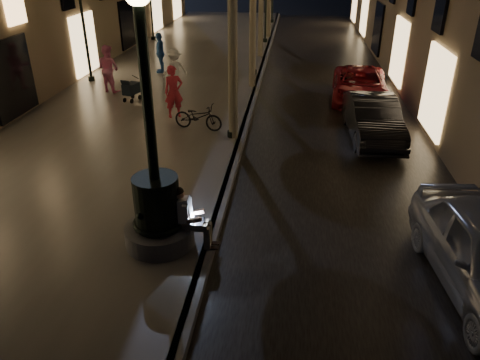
# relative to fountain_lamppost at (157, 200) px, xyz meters

# --- Properties ---
(ground) EXTENTS (120.00, 120.00, 0.00)m
(ground) POSITION_rel_fountain_lamppost_xyz_m (1.00, 13.00, -1.21)
(ground) COLOR black
(ground) RESTS_ON ground
(cobble_lane) EXTENTS (6.00, 45.00, 0.02)m
(cobble_lane) POSITION_rel_fountain_lamppost_xyz_m (4.00, 13.00, -1.20)
(cobble_lane) COLOR black
(cobble_lane) RESTS_ON ground
(promenade) EXTENTS (8.00, 45.00, 0.20)m
(promenade) POSITION_rel_fountain_lamppost_xyz_m (-3.00, 13.00, -1.11)
(promenade) COLOR #615D56
(promenade) RESTS_ON ground
(curb_strip) EXTENTS (0.25, 45.00, 0.20)m
(curb_strip) POSITION_rel_fountain_lamppost_xyz_m (1.00, 13.00, -1.11)
(curb_strip) COLOR #59595B
(curb_strip) RESTS_ON ground
(fountain_lamppost) EXTENTS (1.40, 1.40, 5.21)m
(fountain_lamppost) POSITION_rel_fountain_lamppost_xyz_m (0.00, 0.00, 0.00)
(fountain_lamppost) COLOR #59595B
(fountain_lamppost) RESTS_ON promenade
(seated_man_laptop) EXTENTS (0.95, 0.32, 1.32)m
(seated_man_laptop) POSITION_rel_fountain_lamppost_xyz_m (0.61, 0.00, -0.31)
(seated_man_laptop) COLOR gray
(seated_man_laptop) RESTS_ON promenade
(lamp_curb_a) EXTENTS (0.36, 0.36, 4.81)m
(lamp_curb_a) POSITION_rel_fountain_lamppost_xyz_m (0.70, 6.00, 2.02)
(lamp_curb_a) COLOR black
(lamp_curb_a) RESTS_ON promenade
(lamp_curb_b) EXTENTS (0.36, 0.36, 4.81)m
(lamp_curb_b) POSITION_rel_fountain_lamppost_xyz_m (0.70, 14.00, 2.02)
(lamp_curb_b) COLOR black
(lamp_curb_b) RESTS_ON promenade
(lamp_left_b) EXTENTS (0.36, 0.36, 4.81)m
(lamp_left_b) POSITION_rel_fountain_lamppost_xyz_m (-6.40, 12.00, 2.02)
(lamp_left_b) COLOR black
(lamp_left_b) RESTS_ON promenade
(stroller) EXTENTS (0.58, 0.97, 0.98)m
(stroller) POSITION_rel_fountain_lamppost_xyz_m (-3.64, 9.29, -0.52)
(stroller) COLOR black
(stroller) RESTS_ON promenade
(car_second) EXTENTS (1.63, 4.17, 1.35)m
(car_second) POSITION_rel_fountain_lamppost_xyz_m (5.15, 6.87, -0.54)
(car_second) COLOR black
(car_second) RESTS_ON ground
(car_third) EXTENTS (2.44, 4.72, 1.27)m
(car_third) POSITION_rel_fountain_lamppost_xyz_m (5.22, 11.00, -0.58)
(car_third) COLOR maroon
(car_third) RESTS_ON ground
(pedestrian_red) EXTENTS (0.78, 0.68, 1.80)m
(pedestrian_red) POSITION_rel_fountain_lamppost_xyz_m (-1.54, 7.69, -0.11)
(pedestrian_red) COLOR red
(pedestrian_red) RESTS_ON promenade
(pedestrian_pink) EXTENTS (1.11, 1.00, 1.89)m
(pedestrian_pink) POSITION_rel_fountain_lamppost_xyz_m (-4.94, 10.48, -0.07)
(pedestrian_pink) COLOR pink
(pedestrian_pink) RESTS_ON promenade
(pedestrian_white) EXTENTS (1.23, 1.09, 1.65)m
(pedestrian_white) POSITION_rel_fountain_lamppost_xyz_m (-2.34, 11.14, -0.18)
(pedestrian_white) COLOR white
(pedestrian_white) RESTS_ON promenade
(pedestrian_blue) EXTENTS (0.58, 1.12, 1.83)m
(pedestrian_blue) POSITION_rel_fountain_lamppost_xyz_m (-3.69, 13.85, -0.09)
(pedestrian_blue) COLOR #2A579B
(pedestrian_blue) RESTS_ON promenade
(bicycle) EXTENTS (1.74, 0.92, 0.87)m
(bicycle) POSITION_rel_fountain_lamppost_xyz_m (-0.47, 6.54, -0.58)
(bicycle) COLOR black
(bicycle) RESTS_ON promenade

